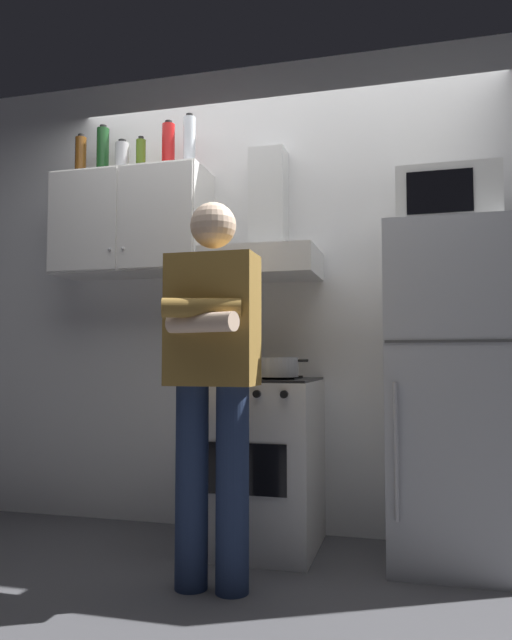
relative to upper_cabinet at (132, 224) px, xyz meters
The scene contains 15 objects.
ground_plane 1.98m from the upper_cabinet, 23.77° to the right, with size 7.00×7.00×0.00m, color #4C4C51.
back_wall_tiled 0.97m from the upper_cabinet, 14.86° to the left, with size 4.80×0.10×2.70m, color white.
upper_cabinet is the anchor object (origin of this frame).
stove_oven 1.55m from the upper_cabinet, ahead, with size 0.60×0.62×0.87m.
range_hood 0.81m from the upper_cabinet, ahead, with size 0.60×0.44×0.75m.
refrigerator 2.00m from the upper_cabinet, ahead, with size 0.60×0.62×1.60m.
microwave 1.75m from the upper_cabinet, ahead, with size 0.48×0.37×0.28m.
person_standing 1.35m from the upper_cabinet, 44.26° to the right, with size 0.38×0.33×1.64m.
cooking_pot 1.27m from the upper_cabinet, 14.73° to the right, with size 0.30×0.20×0.10m.
bottle_wine_green 0.50m from the upper_cabinet, behind, with size 0.07×0.07×0.32m.
bottle_soda_red 0.49m from the upper_cabinet, ahead, with size 0.07×0.07×0.30m.
bottle_olive_oil 0.41m from the upper_cabinet, 20.99° to the left, with size 0.06×0.06×0.22m.
bottle_canister_steel 0.40m from the upper_cabinet, 149.80° to the right, with size 0.08×0.08×0.20m.
bottle_vodka_clear 0.58m from the upper_cabinet, ahead, with size 0.07×0.07×0.31m.
bottle_beer_brown 0.55m from the upper_cabinet, behind, with size 0.07×0.07×0.27m.
Camera 1 is at (0.73, -2.77, 0.96)m, focal length 33.54 mm.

